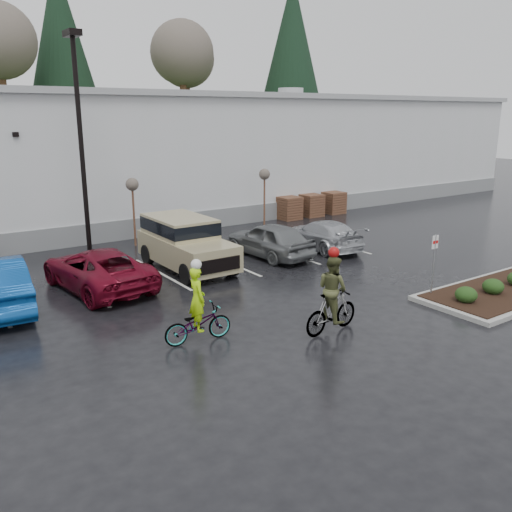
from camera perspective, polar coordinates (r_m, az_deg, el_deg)
ground at (r=16.53m, az=10.27°, el=-7.02°), size 120.00×120.00×0.00m
warehouse at (r=34.62m, az=-16.36°, el=10.21°), size 60.50×15.50×7.20m
wooded_ridge at (r=56.90m, az=-23.94°, el=10.49°), size 80.00×25.00×6.00m
lamppost at (r=23.79m, az=-18.09°, el=13.16°), size 0.50×1.00×9.22m
sapling_mid at (r=25.79m, az=-12.89°, el=6.98°), size 0.60×0.60×3.20m
sapling_east at (r=29.39m, az=0.90°, el=8.27°), size 0.60×0.60×3.20m
pallet_stack_a at (r=31.96m, az=3.50°, el=5.06°), size 1.20×1.20×1.35m
pallet_stack_b at (r=33.03m, az=5.83°, el=5.33°), size 1.20×1.20×1.35m
pallet_stack_c at (r=34.21m, az=8.14°, el=5.59°), size 1.20×1.20×1.35m
shrub_a at (r=18.76m, az=21.25°, el=-3.82°), size 0.70×0.70×0.52m
shrub_b at (r=19.98m, az=23.69°, el=-2.96°), size 0.70×0.70×0.52m
fire_lane_sign at (r=18.99m, az=18.22°, el=-0.20°), size 0.30×0.05×2.20m
car_red at (r=19.97m, az=-16.35°, el=-1.33°), size 3.00×5.52×1.47m
suv_tan at (r=21.71m, az=-7.29°, el=1.24°), size 2.20×5.10×2.06m
car_grey at (r=23.51m, az=1.42°, el=1.75°), size 2.09×4.61×1.53m
car_far_silver at (r=25.14m, az=7.04°, el=2.26°), size 2.31×4.72×1.32m
cyclist_hivis at (r=14.88m, az=-6.15°, el=-6.38°), size 1.99×0.86×2.35m
cyclist_olive at (r=15.54m, az=8.00°, el=-4.81°), size 1.97×0.96×2.51m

